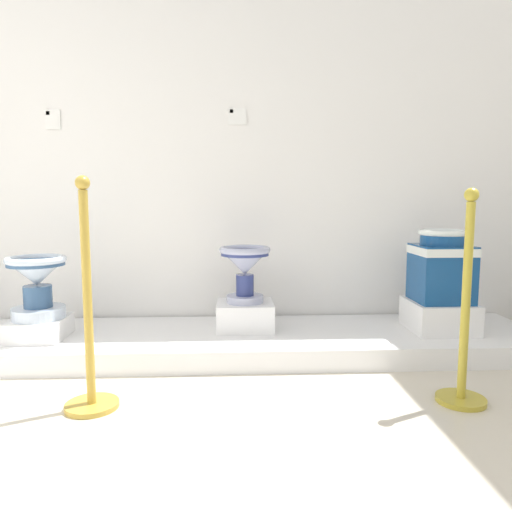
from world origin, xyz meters
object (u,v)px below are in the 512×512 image
object	(u,v)px
antique_toilet_broad_patterned	(37,279)
plinth_block_central_ornate	(439,316)
info_placard_first	(53,119)
info_placard_second	(237,116)
plinth_block_slender_white	(245,315)
plinth_block_broad_patterned	(40,328)
antique_toilet_central_ornate	(441,264)
stanchion_post_near_left	(89,337)
antique_toilet_slender_white	(245,264)
stanchion_post_near_right	(464,334)

from	to	relation	value
antique_toilet_broad_patterned	plinth_block_central_ornate	xyz separation A→B (m)	(2.44, 0.05, -0.26)
plinth_block_central_ornate	info_placard_first	size ratio (longest dim) A/B	2.91
antique_toilet_broad_patterned	info_placard_second	bearing A→B (deg)	22.47
plinth_block_slender_white	info_placard_first	size ratio (longest dim) A/B	2.67
info_placard_first	info_placard_second	distance (m)	1.23
plinth_block_broad_patterned	antique_toilet_broad_patterned	xyz separation A→B (m)	(0.00, 0.00, 0.29)
plinth_block_central_ornate	antique_toilet_central_ornate	bearing A→B (deg)	-90.00
plinth_block_broad_patterned	info_placard_first	world-z (taller)	info_placard_first
antique_toilet_broad_patterned	info_placard_second	world-z (taller)	info_placard_second
plinth_block_slender_white	stanchion_post_near_left	xyz separation A→B (m)	(-0.72, -0.85, 0.12)
antique_toilet_broad_patterned	antique_toilet_slender_white	world-z (taller)	antique_toilet_slender_white
plinth_block_broad_patterned	stanchion_post_near_left	world-z (taller)	stanchion_post_near_left
plinth_block_broad_patterned	stanchion_post_near_right	size ratio (longest dim) A/B	0.33
plinth_block_broad_patterned	plinth_block_slender_white	world-z (taller)	plinth_block_slender_white
antique_toilet_broad_patterned	stanchion_post_near_left	world-z (taller)	stanchion_post_near_left
antique_toilet_central_ornate	antique_toilet_broad_patterned	bearing A→B (deg)	-178.76
antique_toilet_broad_patterned	antique_toilet_central_ornate	bearing A→B (deg)	1.24
plinth_block_broad_patterned	info_placard_second	bearing A→B (deg)	22.47
plinth_block_central_ornate	antique_toilet_central_ornate	size ratio (longest dim) A/B	0.86
antique_toilet_broad_patterned	plinth_block_slender_white	bearing A→B (deg)	6.87
antique_toilet_central_ornate	info_placard_second	world-z (taller)	info_placard_second
plinth_block_broad_patterned	info_placard_first	xyz separation A→B (m)	(-0.04, 0.49, 1.29)
plinth_block_broad_patterned	info_placard_first	distance (m)	1.38
antique_toilet_broad_patterned	stanchion_post_near_left	xyz separation A→B (m)	(0.50, -0.70, -0.15)
info_placard_second	plinth_block_broad_patterned	bearing A→B (deg)	-157.53
info_placard_first	info_placard_second	size ratio (longest dim) A/B	1.08
plinth_block_central_ornate	stanchion_post_near_left	world-z (taller)	stanchion_post_near_left
plinth_block_central_ornate	antique_toilet_broad_patterned	bearing A→B (deg)	-178.76
plinth_block_broad_patterned	antique_toilet_central_ornate	world-z (taller)	antique_toilet_central_ornate
antique_toilet_central_ornate	stanchion_post_near_right	bearing A→B (deg)	-106.58
plinth_block_broad_patterned	stanchion_post_near_right	bearing A→B (deg)	-18.10
plinth_block_slender_white	info_placard_second	bearing A→B (deg)	96.73
antique_toilet_slender_white	plinth_block_slender_white	bearing A→B (deg)	0.00
antique_toilet_central_ornate	stanchion_post_near_left	bearing A→B (deg)	-158.76
plinth_block_broad_patterned	stanchion_post_near_left	distance (m)	0.88
antique_toilet_broad_patterned	info_placard_first	size ratio (longest dim) A/B	2.78
plinth_block_slender_white	plinth_block_broad_patterned	bearing A→B (deg)	-173.13
plinth_block_broad_patterned	plinth_block_central_ornate	size ratio (longest dim) A/B	0.84
plinth_block_slender_white	stanchion_post_near_left	distance (m)	1.12
antique_toilet_slender_white	antique_toilet_central_ornate	xyz separation A→B (m)	(1.22, -0.09, 0.00)
stanchion_post_near_left	plinth_block_central_ornate	bearing A→B (deg)	21.24
info_placard_second	stanchion_post_near_left	xyz separation A→B (m)	(-0.68, -1.19, -1.17)
info_placard_first	stanchion_post_near_left	xyz separation A→B (m)	(0.54, -1.19, -1.14)
antique_toilet_broad_patterned	stanchion_post_near_right	distance (m)	2.33
info_placard_first	stanchion_post_near_right	world-z (taller)	info_placard_first
info_placard_second	stanchion_post_near_right	world-z (taller)	info_placard_second
plinth_block_central_ornate	info_placard_second	distance (m)	1.85
plinth_block_slender_white	info_placard_second	xyz separation A→B (m)	(-0.04, 0.34, 1.29)
antique_toilet_broad_patterned	plinth_block_slender_white	world-z (taller)	antique_toilet_broad_patterned
info_placard_second	stanchion_post_near_right	xyz separation A→B (m)	(1.03, -1.21, -1.18)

